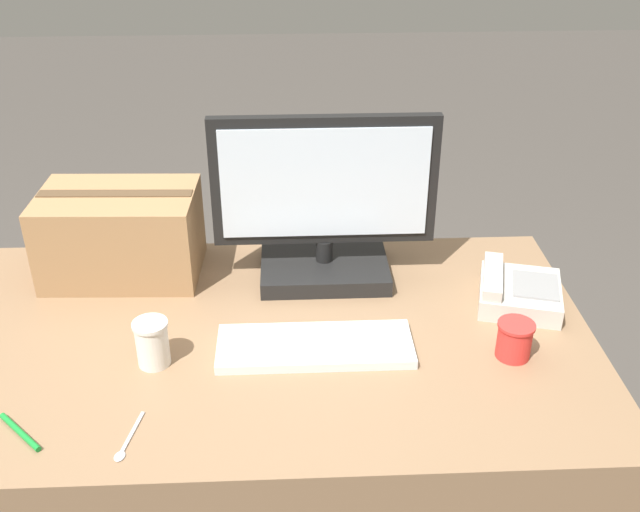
# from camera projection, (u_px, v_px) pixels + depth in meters

# --- Properties ---
(office_desk) EXTENTS (1.80, 0.90, 0.71)m
(office_desk) POSITION_uv_depth(u_px,v_px,m) (218.00, 449.00, 1.91)
(office_desk) COLOR #8C6B4C
(office_desk) RESTS_ON ground_plane
(monitor) EXTENTS (0.56, 0.25, 0.44)m
(monitor) POSITION_uv_depth(u_px,v_px,m) (324.00, 214.00, 1.89)
(monitor) COLOR black
(monitor) RESTS_ON office_desk
(keyboard) EXTENTS (0.44, 0.16, 0.03)m
(keyboard) POSITION_uv_depth(u_px,v_px,m) (315.00, 345.00, 1.68)
(keyboard) COLOR silver
(keyboard) RESTS_ON office_desk
(desk_phone) EXTENTS (0.24, 0.25, 0.08)m
(desk_phone) POSITION_uv_depth(u_px,v_px,m) (517.00, 292.00, 1.85)
(desk_phone) COLOR beige
(desk_phone) RESTS_ON office_desk
(paper_cup_left) EXTENTS (0.08, 0.08, 0.11)m
(paper_cup_left) POSITION_uv_depth(u_px,v_px,m) (152.00, 343.00, 1.62)
(paper_cup_left) COLOR white
(paper_cup_left) RESTS_ON office_desk
(paper_cup_right) EXTENTS (0.08, 0.08, 0.09)m
(paper_cup_right) POSITION_uv_depth(u_px,v_px,m) (514.00, 340.00, 1.65)
(paper_cup_right) COLOR red
(paper_cup_right) RESTS_ON office_desk
(spoon) EXTENTS (0.04, 0.14, 0.00)m
(spoon) POSITION_uv_depth(u_px,v_px,m) (127.00, 443.00, 1.43)
(spoon) COLOR silver
(spoon) RESTS_ON office_desk
(cardboard_box) EXTENTS (0.41, 0.27, 0.23)m
(cardboard_box) POSITION_uv_depth(u_px,v_px,m) (121.00, 234.00, 1.94)
(cardboard_box) COLOR #9E754C
(cardboard_box) RESTS_ON office_desk
(pen_marker) EXTENTS (0.11, 0.11, 0.01)m
(pen_marker) POSITION_uv_depth(u_px,v_px,m) (20.00, 432.00, 1.45)
(pen_marker) COLOR #198C33
(pen_marker) RESTS_ON office_desk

